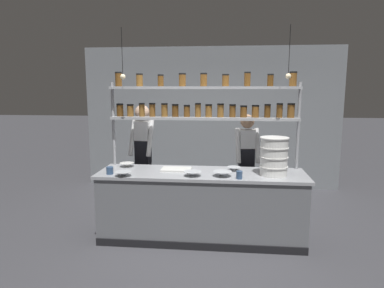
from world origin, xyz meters
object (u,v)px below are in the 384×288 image
(spice_shelf_unit, at_px, (204,106))
(chef_left, at_px, (143,152))
(prep_bowl_center_back, at_px, (234,169))
(prep_bowl_near_right, at_px, (193,174))
(serving_cup_front, at_px, (239,175))
(prep_bowl_near_left, at_px, (127,165))
(cutting_board, at_px, (176,169))
(chef_center, at_px, (246,160))
(container_stack, at_px, (274,156))
(prep_bowl_center_front, at_px, (222,174))
(prep_bowl_far_left, at_px, (123,174))
(serving_cup_by_board, at_px, (110,170))

(spice_shelf_unit, xyz_separation_m, chef_left, (-0.98, 0.42, -0.74))
(prep_bowl_center_back, relative_size, prep_bowl_near_right, 0.83)
(spice_shelf_unit, distance_m, serving_cup_front, 1.12)
(chef_left, distance_m, prep_bowl_near_left, 0.55)
(spice_shelf_unit, height_order, cutting_board, spice_shelf_unit)
(chef_center, bearing_deg, prep_bowl_near_right, -135.76)
(chef_left, xyz_separation_m, container_stack, (1.90, -0.81, 0.14))
(chef_center, xyz_separation_m, serving_cup_front, (-0.14, -1.02, 0.03))
(spice_shelf_unit, bearing_deg, chef_left, 156.75)
(prep_bowl_near_left, bearing_deg, prep_bowl_center_front, -16.39)
(prep_bowl_near_left, xyz_separation_m, prep_bowl_center_front, (1.35, -0.40, 0.00))
(prep_bowl_near_right, bearing_deg, prep_bowl_far_left, -174.25)
(prep_bowl_center_front, bearing_deg, container_stack, 10.95)
(chef_center, distance_m, prep_bowl_near_left, 1.78)
(prep_bowl_near_right, bearing_deg, cutting_board, 131.03)
(container_stack, bearing_deg, prep_bowl_far_left, -172.77)
(prep_bowl_far_left, bearing_deg, serving_cup_by_board, 158.51)
(prep_bowl_center_back, bearing_deg, prep_bowl_center_front, -115.00)
(prep_bowl_near_left, distance_m, prep_bowl_near_right, 1.07)
(serving_cup_by_board, bearing_deg, prep_bowl_far_left, -21.49)
(prep_bowl_center_front, distance_m, serving_cup_front, 0.23)
(prep_bowl_far_left, bearing_deg, prep_bowl_near_right, 5.75)
(container_stack, bearing_deg, spice_shelf_unit, 156.96)
(container_stack, height_order, prep_bowl_near_right, container_stack)
(container_stack, distance_m, prep_bowl_near_left, 2.03)
(chef_left, distance_m, chef_center, 1.60)
(spice_shelf_unit, distance_m, prep_bowl_near_right, 0.99)
(chef_left, relative_size, cutting_board, 4.41)
(spice_shelf_unit, height_order, serving_cup_front, spice_shelf_unit)
(chef_left, distance_m, prep_bowl_center_front, 1.56)
(prep_bowl_center_back, xyz_separation_m, prep_bowl_near_right, (-0.52, -0.35, 0.01))
(prep_bowl_center_back, height_order, prep_bowl_far_left, prep_bowl_far_left)
(spice_shelf_unit, relative_size, cutting_board, 6.55)
(chef_center, xyz_separation_m, prep_bowl_near_left, (-1.70, -0.53, 0.01))
(container_stack, distance_m, cutting_board, 1.30)
(serving_cup_front, relative_size, serving_cup_by_board, 1.01)
(chef_left, bearing_deg, serving_cup_by_board, -93.51)
(prep_bowl_center_front, relative_size, prep_bowl_far_left, 1.13)
(chef_left, xyz_separation_m, serving_cup_front, (1.46, -1.04, -0.06))
(container_stack, bearing_deg, serving_cup_by_board, -175.63)
(prep_bowl_near_left, distance_m, prep_bowl_far_left, 0.52)
(container_stack, xyz_separation_m, prep_bowl_center_front, (-0.64, -0.12, -0.21))
(prep_bowl_near_left, bearing_deg, container_stack, -7.79)
(container_stack, distance_m, serving_cup_front, 0.53)
(spice_shelf_unit, bearing_deg, prep_bowl_center_front, -61.87)
(prep_bowl_center_back, xyz_separation_m, serving_cup_front, (0.06, -0.42, 0.02))
(serving_cup_front, bearing_deg, spice_shelf_unit, 128.05)
(cutting_board, bearing_deg, prep_bowl_near_right, -48.97)
(chef_center, bearing_deg, cutting_board, -154.36)
(serving_cup_by_board, bearing_deg, chef_left, 78.44)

